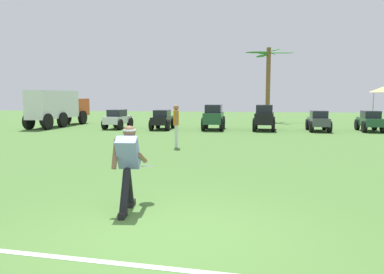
{
  "coord_description": "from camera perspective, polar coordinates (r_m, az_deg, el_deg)",
  "views": [
    {
      "loc": [
        1.06,
        -4.74,
        1.88
      ],
      "look_at": [
        -0.26,
        4.05,
        0.9
      ],
      "focal_mm": 35.0,
      "sensor_mm": 36.0,
      "label": 1
    }
  ],
  "objects": [
    {
      "name": "field_line_paint",
      "position": [
        4.39,
        -6.63,
        -19.02
      ],
      "size": [
        27.82,
        2.24,
        0.01
      ],
      "primitive_type": "cube",
      "rotation": [
        0.0,
        0.0,
        -0.08
      ],
      "color": "white",
      "rests_on": "ground_plane"
    },
    {
      "name": "parked_car_slot_d",
      "position": [
        20.94,
        10.98,
        3.05
      ],
      "size": [
        1.32,
        2.41,
        1.4
      ],
      "color": "black",
      "rests_on": "ground_plane"
    },
    {
      "name": "teammate_near_sideline",
      "position": [
        13.67,
        -2.44,
        2.33
      ],
      "size": [
        0.26,
        0.5,
        1.56
      ],
      "color": "silver",
      "rests_on": "ground_plane"
    },
    {
      "name": "parked_car_slot_f",
      "position": [
        22.03,
        25.48,
        2.24
      ],
      "size": [
        1.18,
        2.24,
        1.1
      ],
      "color": "#235133",
      "rests_on": "ground_plane"
    },
    {
      "name": "ground_plane",
      "position": [
        5.21,
        -3.92,
        -14.87
      ],
      "size": [
        80.0,
        80.0,
        0.0
      ],
      "primitive_type": "plane",
      "color": "#456D30"
    },
    {
      "name": "palm_tree_far_left",
      "position": [
        28.82,
        11.52,
        9.02
      ],
      "size": [
        3.63,
        3.28,
        5.44
      ],
      "color": "brown",
      "rests_on": "ground_plane"
    },
    {
      "name": "parked_car_slot_c",
      "position": [
        20.93,
        3.32,
        3.15
      ],
      "size": [
        1.17,
        2.35,
        1.4
      ],
      "color": "#235133",
      "rests_on": "ground_plane"
    },
    {
      "name": "frisbee_in_flight",
      "position": [
        6.8,
        -6.92,
        -4.46
      ],
      "size": [
        0.33,
        0.33,
        0.08
      ],
      "color": "white"
    },
    {
      "name": "parked_car_slot_b",
      "position": [
        21.19,
        -4.53,
        2.7
      ],
      "size": [
        1.09,
        2.2,
        1.1
      ],
      "color": "black",
      "rests_on": "ground_plane"
    },
    {
      "name": "frisbee_thrower",
      "position": [
        6.22,
        -9.72,
        -3.91
      ],
      "size": [
        0.47,
        1.15,
        1.39
      ],
      "color": "black",
      "rests_on": "ground_plane"
    },
    {
      "name": "box_truck",
      "position": [
        24.6,
        -19.7,
        4.4
      ],
      "size": [
        1.54,
        5.93,
        2.2
      ],
      "color": "#CC4C19",
      "rests_on": "ground_plane"
    },
    {
      "name": "parked_car_slot_a",
      "position": [
        22.02,
        -11.27,
        2.73
      ],
      "size": [
        1.22,
        2.25,
        1.1
      ],
      "color": "silver",
      "rests_on": "ground_plane"
    },
    {
      "name": "parked_car_slot_e",
      "position": [
        21.15,
        18.7,
        2.38
      ],
      "size": [
        1.14,
        2.22,
        1.1
      ],
      "color": "#474C51",
      "rests_on": "ground_plane"
    }
  ]
}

